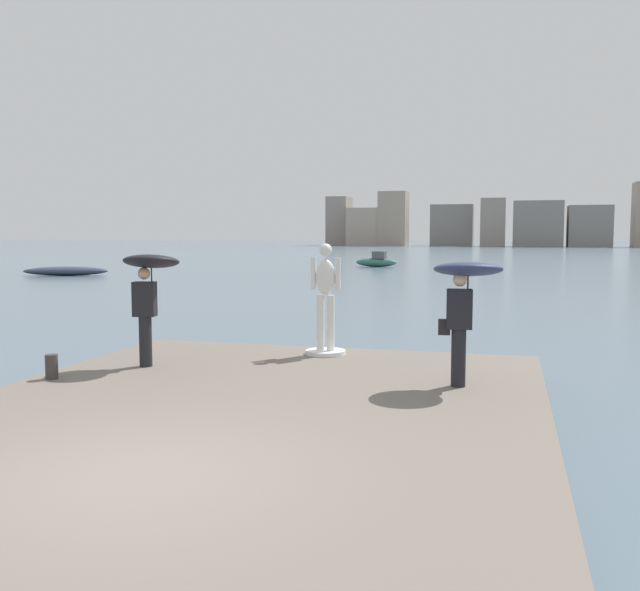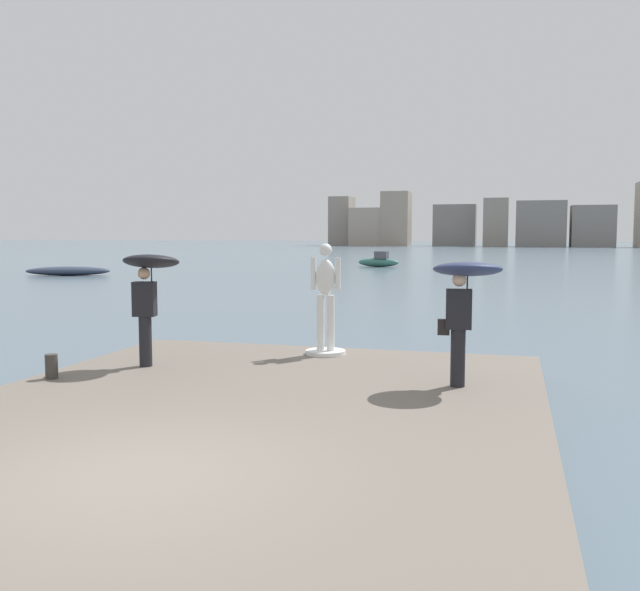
{
  "view_description": "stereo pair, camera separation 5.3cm",
  "coord_description": "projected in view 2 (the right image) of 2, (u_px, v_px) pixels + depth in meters",
  "views": [
    {
      "loc": [
        3.41,
        -5.74,
        2.71
      ],
      "look_at": [
        0.0,
        6.64,
        1.55
      ],
      "focal_mm": 38.58,
      "sensor_mm": 36.0,
      "label": 1
    },
    {
      "loc": [
        3.46,
        -5.73,
        2.71
      ],
      "look_at": [
        0.0,
        6.64,
        1.55
      ],
      "focal_mm": 38.58,
      "sensor_mm": 36.0,
      "label": 2
    }
  ],
  "objects": [
    {
      "name": "boat_near",
      "position": [
        379.0,
        261.0,
        55.74
      ],
      "size": [
        3.53,
        1.42,
        1.26
      ],
      "color": "#336B5B",
      "rests_on": "ground"
    },
    {
      "name": "boat_mid",
      "position": [
        68.0,
        271.0,
        44.31
      ],
      "size": [
        5.49,
        2.98,
        0.58
      ],
      "color": "#2D384C",
      "rests_on": "ground"
    },
    {
      "name": "mooring_bollard",
      "position": [
        52.0,
        366.0,
        10.95
      ],
      "size": [
        0.2,
        0.2,
        0.39
      ],
      "primitive_type": "cylinder",
      "color": "#38332D",
      "rests_on": "pier"
    },
    {
      "name": "onlooker_left",
      "position": [
        149.0,
        280.0,
        11.89
      ],
      "size": [
        1.13,
        1.15,
        2.01
      ],
      "color": "black",
      "rests_on": "pier"
    },
    {
      "name": "onlooker_right",
      "position": [
        464.0,
        289.0,
        10.3
      ],
      "size": [
        1.13,
        1.14,
        1.94
      ],
      "color": "black",
      "rests_on": "pier"
    },
    {
      "name": "ground_plane",
      "position": [
        457.0,
        275.0,
        45.03
      ],
      "size": [
        400.0,
        400.0,
        0.0
      ],
      "primitive_type": "plane",
      "color": "slate"
    },
    {
      "name": "pier",
      "position": [
        230.0,
        428.0,
        8.89
      ],
      "size": [
        7.99,
        10.67,
        0.4
      ],
      "primitive_type": "cube",
      "color": "#70665B",
      "rests_on": "ground"
    },
    {
      "name": "statue_white_figure",
      "position": [
        326.0,
        305.0,
        13.1
      ],
      "size": [
        0.77,
        0.77,
        2.12
      ],
      "color": "white",
      "rests_on": "pier"
    },
    {
      "name": "distant_skyline",
      "position": [
        514.0,
        222.0,
        141.88
      ],
      "size": [
        75.18,
        12.42,
        12.69
      ],
      "color": "gray",
      "rests_on": "ground"
    }
  ]
}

